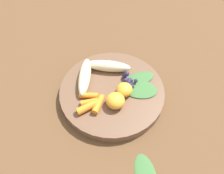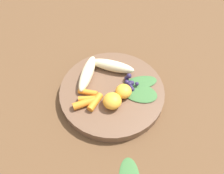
# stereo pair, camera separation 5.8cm
# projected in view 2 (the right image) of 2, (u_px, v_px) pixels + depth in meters

# --- Properties ---
(ground_plane) EXTENTS (2.40, 2.40, 0.00)m
(ground_plane) POSITION_uv_depth(u_px,v_px,m) (112.00, 95.00, 0.61)
(ground_plane) COLOR brown
(bowl) EXTENTS (0.28, 0.28, 0.03)m
(bowl) POSITION_uv_depth(u_px,v_px,m) (112.00, 92.00, 0.60)
(bowl) COLOR brown
(bowl) RESTS_ON ground_plane
(banana_peeled_left) EXTENTS (0.13, 0.04, 0.03)m
(banana_peeled_left) POSITION_uv_depth(u_px,v_px,m) (87.00, 73.00, 0.61)
(banana_peeled_left) COLOR beige
(banana_peeled_left) RESTS_ON bowl
(banana_peeled_right) EXTENTS (0.03, 0.13, 0.03)m
(banana_peeled_right) POSITION_uv_depth(u_px,v_px,m) (112.00, 66.00, 0.62)
(banana_peeled_right) COLOR beige
(banana_peeled_right) RESTS_ON bowl
(orange_segment_near) EXTENTS (0.04, 0.04, 0.03)m
(orange_segment_near) POSITION_uv_depth(u_px,v_px,m) (124.00, 91.00, 0.57)
(orange_segment_near) COLOR #F4A833
(orange_segment_near) RESTS_ON bowl
(orange_segment_far) EXTENTS (0.05, 0.05, 0.04)m
(orange_segment_far) POSITION_uv_depth(u_px,v_px,m) (112.00, 101.00, 0.55)
(orange_segment_far) COLOR #F4A833
(orange_segment_far) RESTS_ON bowl
(carrot_front) EXTENTS (0.02, 0.05, 0.01)m
(carrot_front) POSITION_uv_depth(u_px,v_px,m) (88.00, 92.00, 0.58)
(carrot_front) COLOR orange
(carrot_front) RESTS_ON bowl
(carrot_mid_left) EXTENTS (0.03, 0.05, 0.01)m
(carrot_mid_left) POSITION_uv_depth(u_px,v_px,m) (87.00, 99.00, 0.57)
(carrot_mid_left) COLOR orange
(carrot_mid_left) RESTS_ON bowl
(carrot_mid_right) EXTENTS (0.05, 0.06, 0.02)m
(carrot_mid_right) POSITION_uv_depth(u_px,v_px,m) (84.00, 103.00, 0.56)
(carrot_mid_right) COLOR orange
(carrot_mid_right) RESTS_ON bowl
(carrot_rear) EXTENTS (0.05, 0.03, 0.02)m
(carrot_rear) POSITION_uv_depth(u_px,v_px,m) (95.00, 102.00, 0.56)
(carrot_rear) COLOR orange
(carrot_rear) RESTS_ON bowl
(blueberry_pile) EXTENTS (0.05, 0.04, 0.03)m
(blueberry_pile) POSITION_uv_depth(u_px,v_px,m) (130.00, 83.00, 0.60)
(blueberry_pile) COLOR #2D234C
(blueberry_pile) RESTS_ON bowl
(kale_leaf_left) EXTENTS (0.06, 0.10, 0.00)m
(kale_leaf_left) POSITION_uv_depth(u_px,v_px,m) (139.00, 92.00, 0.58)
(kale_leaf_left) COLOR #3D7038
(kale_leaf_left) RESTS_ON bowl
(kale_leaf_right) EXTENTS (0.09, 0.11, 0.00)m
(kale_leaf_right) POSITION_uv_depth(u_px,v_px,m) (140.00, 83.00, 0.60)
(kale_leaf_right) COLOR #3D7038
(kale_leaf_right) RESTS_ON bowl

